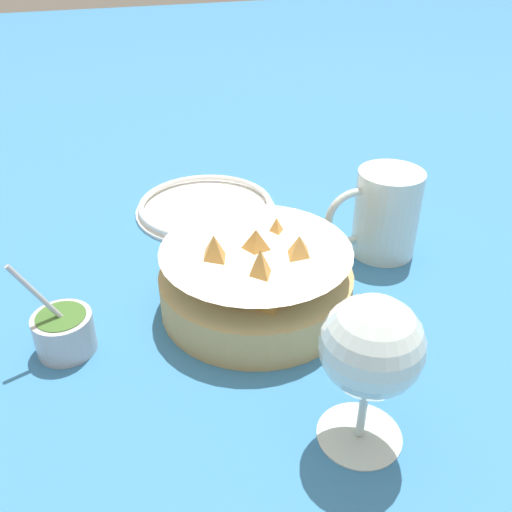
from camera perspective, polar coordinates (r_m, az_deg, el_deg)
name	(u,v)px	position (r m, az deg, el deg)	size (l,w,h in m)	color
ground_plane	(268,310)	(0.61, 1.23, -5.38)	(4.00, 4.00, 0.00)	teal
food_basket	(257,279)	(0.60, 0.09, -2.29)	(0.20, 0.20, 0.10)	tan
sauce_cup	(64,332)	(0.58, -18.66, -7.18)	(0.06, 0.06, 0.10)	#B7B7BC
wine_glass	(371,351)	(0.43, 11.44, -9.29)	(0.08, 0.08, 0.14)	silver
beer_mug	(385,216)	(0.70, 12.73, 3.90)	(0.12, 0.08, 0.11)	silver
side_plate	(206,207)	(0.80, -5.04, 4.95)	(0.19, 0.19, 0.01)	white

